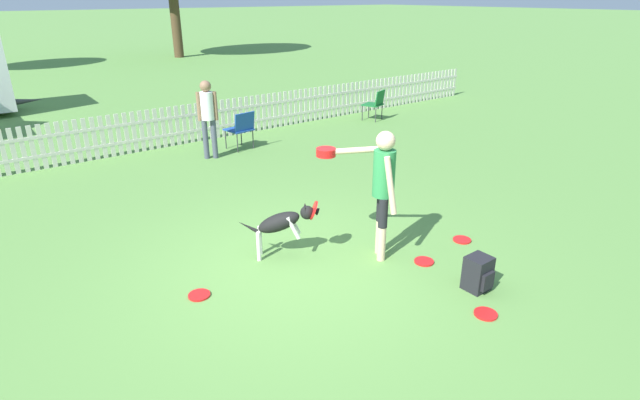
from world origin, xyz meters
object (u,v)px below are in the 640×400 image
(handler_person, at_px, (379,179))
(folding_chair_center, at_px, (376,102))
(frisbee_midfield, at_px, (199,295))
(frisbee_near_handler, at_px, (462,240))
(frisbee_near_dog, at_px, (486,314))
(spectator_standing, at_px, (208,112))
(leaping_dog, at_px, (283,222))
(backpack_on_grass, at_px, (478,274))
(folding_chair_blue_left, at_px, (241,127))
(frisbee_far_scatter, at_px, (424,261))

(handler_person, height_order, folding_chair_center, handler_person)
(frisbee_midfield, distance_m, folding_chair_center, 9.23)
(frisbee_near_handler, bearing_deg, frisbee_near_dog, -134.27)
(folding_chair_center, bearing_deg, spectator_standing, -16.74)
(folding_chair_center, bearing_deg, leaping_dog, 16.99)
(backpack_on_grass, bearing_deg, spectator_standing, 91.73)
(frisbee_near_dog, relative_size, backpack_on_grass, 0.60)
(leaping_dog, xyz_separation_m, spectator_standing, (1.18, 4.57, 0.48))
(frisbee_near_dog, height_order, folding_chair_blue_left, folding_chair_blue_left)
(leaping_dog, relative_size, spectator_standing, 0.57)
(frisbee_near_handler, relative_size, folding_chair_blue_left, 0.30)
(leaping_dog, bearing_deg, spectator_standing, -157.96)
(folding_chair_blue_left, bearing_deg, folding_chair_center, 174.91)
(frisbee_near_dog, bearing_deg, frisbee_far_scatter, 73.79)
(spectator_standing, bearing_deg, frisbee_near_dog, 115.36)
(frisbee_far_scatter, height_order, folding_chair_blue_left, folding_chair_blue_left)
(leaping_dog, xyz_separation_m, frisbee_far_scatter, (1.37, -1.24, -0.50))
(frisbee_midfield, relative_size, backpack_on_grass, 0.60)
(frisbee_midfield, xyz_separation_m, frisbee_far_scatter, (2.68, -1.06, 0.00))
(frisbee_far_scatter, relative_size, folding_chair_center, 0.31)
(leaping_dog, bearing_deg, frisbee_far_scatter, 84.42)
(frisbee_near_dog, distance_m, frisbee_midfield, 3.25)
(frisbee_near_dog, distance_m, frisbee_far_scatter, 1.24)
(handler_person, distance_m, folding_chair_blue_left, 5.57)
(frisbee_near_handler, bearing_deg, leaping_dog, 153.17)
(handler_person, xyz_separation_m, folding_chair_blue_left, (1.04, 5.45, -0.58))
(handler_person, bearing_deg, frisbee_near_handler, -72.28)
(leaping_dog, xyz_separation_m, frisbee_midfield, (-1.31, -0.17, -0.50))
(folding_chair_center, relative_size, spectator_standing, 0.51)
(frisbee_near_handler, height_order, folding_chair_center, folding_chair_center)
(frisbee_far_scatter, xyz_separation_m, backpack_on_grass, (0.01, -0.81, 0.20))
(handler_person, relative_size, folding_chair_blue_left, 2.00)
(backpack_on_grass, bearing_deg, folding_chair_blue_left, 84.56)
(handler_person, height_order, leaping_dog, handler_person)
(frisbee_near_dog, xyz_separation_m, backpack_on_grass, (0.36, 0.39, 0.20))
(frisbee_near_dog, bearing_deg, spectator_standing, 88.72)
(frisbee_far_scatter, distance_m, folding_chair_center, 7.96)
(backpack_on_grass, bearing_deg, frisbee_far_scatter, 90.64)
(spectator_standing, bearing_deg, frisbee_near_handler, 127.46)
(frisbee_near_dog, bearing_deg, frisbee_midfield, 135.92)
(folding_chair_center, bearing_deg, handler_person, 25.63)
(handler_person, distance_m, frisbee_near_handler, 1.73)
(folding_chair_center, distance_m, spectator_standing, 5.20)
(frisbee_midfield, relative_size, folding_chair_blue_left, 0.30)
(handler_person, bearing_deg, frisbee_far_scatter, -107.54)
(frisbee_midfield, xyz_separation_m, backpack_on_grass, (2.69, -1.87, 0.20))
(frisbee_midfield, bearing_deg, leaping_dog, 7.60)
(spectator_standing, bearing_deg, handler_person, 114.58)
(handler_person, distance_m, folding_chair_center, 7.82)
(frisbee_near_handler, height_order, folding_chair_blue_left, folding_chair_blue_left)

